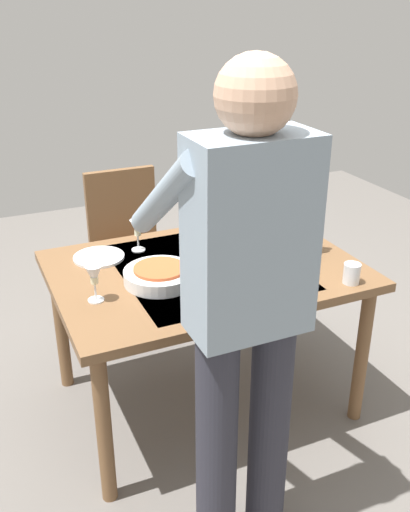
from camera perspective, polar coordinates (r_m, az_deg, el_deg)
ground_plane at (r=2.93m, az=0.00°, el=-13.84°), size 6.00×6.00×0.00m
dining_table at (r=2.58m, az=0.00°, el=-2.56°), size 1.32×0.94×0.72m
chair_near at (r=3.33m, az=-7.57°, el=1.51°), size 0.40×0.40×0.91m
person_server at (r=1.78m, az=3.96°, el=-4.43°), size 0.42×0.61×1.69m
wine_bottle at (r=2.68m, az=10.30°, el=2.50°), size 0.07×0.07×0.30m
wine_glass_left at (r=2.68m, az=-6.65°, el=2.60°), size 0.07×0.07×0.15m
wine_glass_right at (r=2.26m, az=-10.84°, el=-2.01°), size 0.07×0.07×0.15m
water_cup_near_left at (r=2.46m, az=14.21°, el=-1.67°), size 0.07×0.07×0.09m
water_cup_near_right at (r=2.72m, az=5.68°, el=1.62°), size 0.07×0.07×0.09m
serving_bowl_pasta at (r=2.40m, az=-4.46°, el=-1.85°), size 0.30×0.30×0.07m
side_bowl_salad at (r=2.84m, az=-0.00°, el=2.49°), size 0.18×0.18×0.07m
dinner_plate_near at (r=2.55m, az=3.10°, el=-0.84°), size 0.23×0.23×0.01m
dinner_plate_far at (r=2.66m, az=-10.38°, el=-0.10°), size 0.23×0.23×0.01m
table_knife at (r=2.38m, az=8.55°, el=-3.14°), size 0.03×0.20×0.00m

